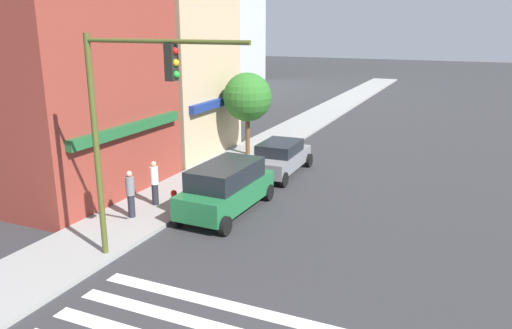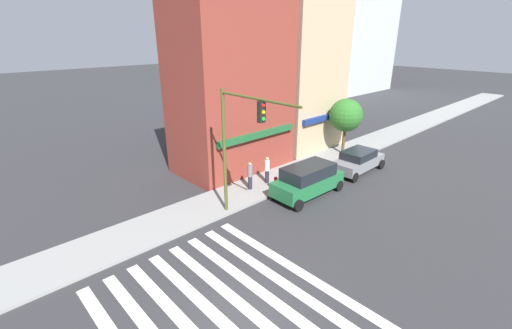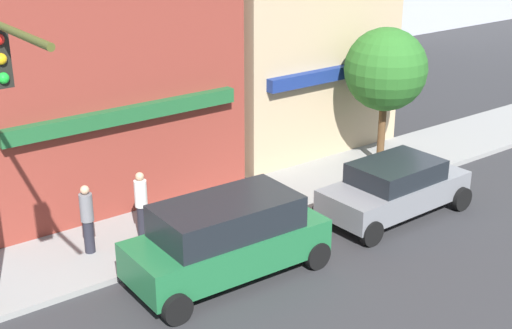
% 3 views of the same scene
% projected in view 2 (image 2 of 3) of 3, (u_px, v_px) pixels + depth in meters
% --- Properties ---
extents(ground_plane, '(200.00, 200.00, 0.00)m').
position_uv_depth(ground_plane, '(241.00, 321.00, 11.79)').
color(ground_plane, '#2D2D30').
extents(sidewalk_left, '(120.00, 3.00, 0.15)m').
position_uv_depth(sidewalk_left, '(142.00, 233.00, 16.88)').
color(sidewalk_left, gray).
rests_on(sidewalk_left, ground_plane).
extents(crosswalk_stripes, '(7.43, 10.80, 0.01)m').
position_uv_depth(crosswalk_stripes, '(241.00, 321.00, 11.79)').
color(crosswalk_stripes, silver).
rests_on(crosswalk_stripes, ground_plane).
extents(storefront_row, '(14.47, 5.30, 12.64)m').
position_uv_depth(storefront_row, '(267.00, 79.00, 25.44)').
color(storefront_row, maroon).
rests_on(storefront_row, ground_plane).
extents(traffic_signal, '(0.32, 5.08, 6.79)m').
position_uv_depth(traffic_signal, '(238.00, 136.00, 16.56)').
color(traffic_signal, '#474C1E').
rests_on(traffic_signal, ground_plane).
extents(suv_green, '(4.75, 2.12, 1.94)m').
position_uv_depth(suv_green, '(308.00, 180.00, 20.60)').
color(suv_green, '#1E6638').
rests_on(suv_green, ground_plane).
extents(sedan_grey, '(4.44, 2.02, 1.59)m').
position_uv_depth(sedan_grey, '(358.00, 161.00, 24.25)').
color(sedan_grey, slate).
rests_on(sedan_grey, ground_plane).
extents(pedestrian_white_shirt, '(0.32, 0.32, 1.77)m').
position_uv_depth(pedestrian_white_shirt, '(267.00, 169.00, 22.03)').
color(pedestrian_white_shirt, '#23232D').
rests_on(pedestrian_white_shirt, sidewalk_left).
extents(pedestrian_grey_coat, '(0.32, 0.32, 1.77)m').
position_uv_depth(pedestrian_grey_coat, '(250.00, 175.00, 21.13)').
color(pedestrian_grey_coat, '#23232D').
rests_on(pedestrian_grey_coat, sidewalk_left).
extents(fire_hydrant, '(0.24, 0.24, 0.84)m').
position_uv_depth(fire_hydrant, '(276.00, 182.00, 21.26)').
color(fire_hydrant, red).
rests_on(fire_hydrant, sidewalk_left).
extents(street_tree, '(2.60, 2.60, 4.42)m').
position_uv_depth(street_tree, '(346.00, 115.00, 26.81)').
color(street_tree, brown).
rests_on(street_tree, sidewalk_left).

